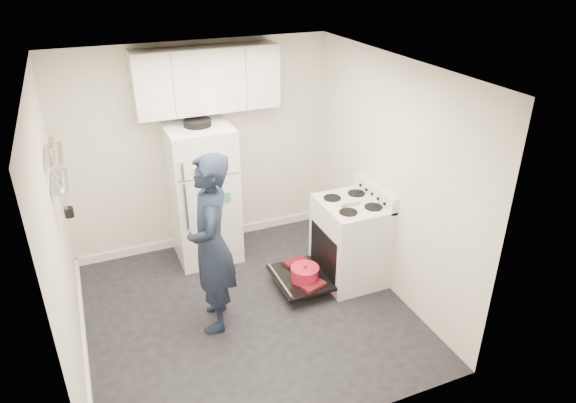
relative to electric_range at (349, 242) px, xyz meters
name	(u,v)px	position (x,y,z in m)	size (l,w,h in m)	color
room	(239,208)	(-1.29, -0.12, 0.74)	(3.21, 3.21, 2.51)	black
electric_range	(349,242)	(0.00, 0.00, 0.00)	(0.66, 0.76, 1.10)	silver
open_oven_door	(302,275)	(-0.58, -0.03, -0.27)	(0.55, 0.71, 0.23)	black
refrigerator	(203,193)	(-1.35, 1.10, 0.36)	(0.72, 0.74, 1.72)	silver
upper_cabinets	(207,79)	(-1.16, 1.28, 1.63)	(1.60, 0.33, 0.70)	silver
wall_shelf_rack	(57,168)	(-2.78, 0.34, 1.21)	(0.14, 0.60, 0.61)	#B2B2B7
person	(211,245)	(-1.59, -0.17, 0.44)	(0.66, 0.43, 1.81)	#151E30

